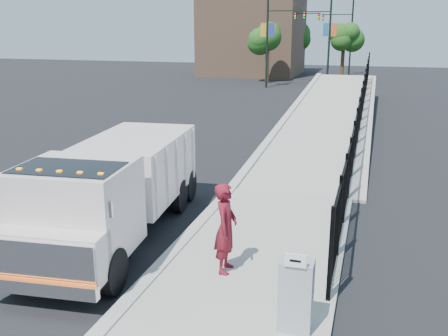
# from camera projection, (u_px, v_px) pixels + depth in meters

# --- Properties ---
(ground) EXTENTS (120.00, 120.00, 0.00)m
(ground) POSITION_uv_depth(u_px,v_px,m) (187.00, 241.00, 12.13)
(ground) COLOR black
(ground) RESTS_ON ground
(sidewalk) EXTENTS (3.55, 12.00, 0.12)m
(sidewalk) POSITION_uv_depth(u_px,v_px,m) (243.00, 290.00, 9.74)
(sidewalk) COLOR #9E998E
(sidewalk) RESTS_ON ground
(curb) EXTENTS (0.30, 12.00, 0.16)m
(curb) POSITION_uv_depth(u_px,v_px,m) (153.00, 275.00, 10.26)
(curb) COLOR #ADAAA3
(curb) RESTS_ON ground
(ramp) EXTENTS (3.95, 24.06, 3.19)m
(ramp) POSITION_uv_depth(u_px,v_px,m) (333.00, 126.00, 26.28)
(ramp) COLOR #9E998E
(ramp) RESTS_ON ground
(iron_fence) EXTENTS (0.10, 28.00, 1.80)m
(iron_fence) POSITION_uv_depth(u_px,v_px,m) (359.00, 124.00, 21.96)
(iron_fence) COLOR black
(iron_fence) RESTS_ON ground
(truck) EXTENTS (2.91, 7.23, 2.41)m
(truck) POSITION_uv_depth(u_px,v_px,m) (113.00, 186.00, 11.86)
(truck) COLOR black
(truck) RESTS_ON ground
(worker) EXTENTS (0.49, 0.71, 1.89)m
(worker) POSITION_uv_depth(u_px,v_px,m) (226.00, 228.00, 10.14)
(worker) COLOR maroon
(worker) RESTS_ON sidewalk
(utility_cabinet) EXTENTS (0.55, 0.40, 1.25)m
(utility_cabinet) POSITION_uv_depth(u_px,v_px,m) (296.00, 295.00, 8.22)
(utility_cabinet) COLOR gray
(utility_cabinet) RESTS_ON sidewalk
(arrow_sign) EXTENTS (0.35, 0.04, 0.22)m
(arrow_sign) POSITION_uv_depth(u_px,v_px,m) (296.00, 260.00, 7.82)
(arrow_sign) COLOR white
(arrow_sign) RESTS_ON utility_cabinet
(light_pole_0) EXTENTS (3.77, 0.22, 8.00)m
(light_pole_0) POSITION_uv_depth(u_px,v_px,m) (271.00, 35.00, 41.68)
(light_pole_0) COLOR black
(light_pole_0) RESTS_ON ground
(light_pole_1) EXTENTS (3.78, 0.22, 8.00)m
(light_pole_1) POSITION_uv_depth(u_px,v_px,m) (326.00, 35.00, 43.35)
(light_pole_1) COLOR black
(light_pole_1) RESTS_ON ground
(light_pole_2) EXTENTS (3.77, 0.22, 8.00)m
(light_pole_2) POSITION_uv_depth(u_px,v_px,m) (290.00, 34.00, 49.67)
(light_pole_2) COLOR black
(light_pole_2) RESTS_ON ground
(light_pole_3) EXTENTS (3.78, 0.22, 8.00)m
(light_pole_3) POSITION_uv_depth(u_px,v_px,m) (348.00, 33.00, 52.86)
(light_pole_3) COLOR black
(light_pole_3) RESTS_ON ground
(tree_0) EXTENTS (2.57, 2.57, 5.28)m
(tree_0) POSITION_uv_depth(u_px,v_px,m) (268.00, 39.00, 45.32)
(tree_0) COLOR #382314
(tree_0) RESTS_ON ground
(tree_1) EXTENTS (2.10, 2.10, 5.05)m
(tree_1) POSITION_uv_depth(u_px,v_px,m) (344.00, 39.00, 47.63)
(tree_1) COLOR #382314
(tree_1) RESTS_ON ground
(tree_2) EXTENTS (2.88, 2.88, 5.44)m
(tree_2) POSITION_uv_depth(u_px,v_px,m) (298.00, 37.00, 57.91)
(tree_2) COLOR #382314
(tree_2) RESTS_ON ground
(building) EXTENTS (10.00, 10.00, 8.00)m
(building) POSITION_uv_depth(u_px,v_px,m) (253.00, 37.00, 54.08)
(building) COLOR #8C664C
(building) RESTS_ON ground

